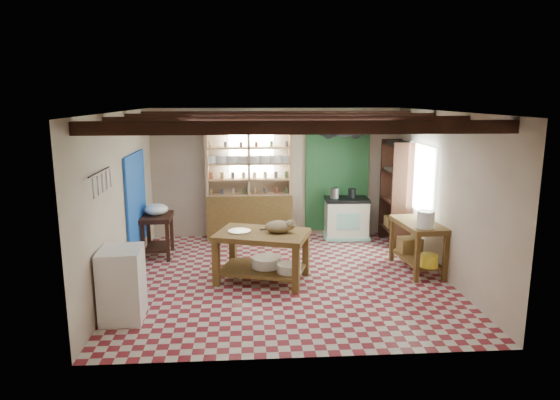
{
  "coord_description": "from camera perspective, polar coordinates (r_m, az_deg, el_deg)",
  "views": [
    {
      "loc": [
        -0.62,
        -7.5,
        2.82
      ],
      "look_at": [
        -0.07,
        0.3,
        1.2
      ],
      "focal_mm": 32.0,
      "sensor_mm": 36.0,
      "label": 1
    }
  ],
  "objects": [
    {
      "name": "ceiling",
      "position": [
        7.52,
        0.73,
        10.06
      ],
      "size": [
        5.0,
        5.0,
        0.02
      ],
      "primitive_type": "cube",
      "color": "#504F55",
      "rests_on": "wall_back"
    },
    {
      "name": "wall_right",
      "position": [
        8.26,
        18.27,
        0.54
      ],
      "size": [
        0.04,
        5.0,
        2.6
      ],
      "primitive_type": "cube",
      "color": "beige",
      "rests_on": "floor"
    },
    {
      "name": "stove",
      "position": [
        10.14,
        7.58,
        -2.08
      ],
      "size": [
        0.87,
        0.6,
        0.83
      ],
      "primitive_type": "cube",
      "rotation": [
        0.0,
        0.0,
        -0.03
      ],
      "color": "silver",
      "rests_on": "floor"
    },
    {
      "name": "shelving_unit",
      "position": [
        9.95,
        -3.55,
        1.76
      ],
      "size": [
        1.7,
        0.34,
        2.2
      ],
      "primitive_type": "cube",
      "color": "tan",
      "rests_on": "floor"
    },
    {
      "name": "enamel_bowl",
      "position": [
        9.08,
        -13.94,
        -1.05
      ],
      "size": [
        0.42,
        0.42,
        0.2
      ],
      "primitive_type": "ellipsoid",
      "rotation": [
        0.0,
        0.0,
        0.03
      ],
      "color": "white",
      "rests_on": "prep_table"
    },
    {
      "name": "floor",
      "position": [
        8.04,
        0.69,
        -8.88
      ],
      "size": [
        5.0,
        5.0,
        0.02
      ],
      "primitive_type": "cube",
      "color": "maroon",
      "rests_on": "ground"
    },
    {
      "name": "work_table",
      "position": [
        7.79,
        -2.04,
        -6.47
      ],
      "size": [
        1.58,
        1.28,
        0.78
      ],
      "primitive_type": "cube",
      "rotation": [
        0.0,
        0.0,
        -0.31
      ],
      "color": "brown",
      "rests_on": "floor"
    },
    {
      "name": "white_cabinet",
      "position": [
        6.78,
        -17.6,
        -9.13
      ],
      "size": [
        0.55,
        0.64,
        0.93
      ],
      "primitive_type": "cube",
      "rotation": [
        0.0,
        0.0,
        0.04
      ],
      "color": "white",
      "rests_on": "floor"
    },
    {
      "name": "kettle_right",
      "position": [
        10.05,
        8.22,
        0.76
      ],
      "size": [
        0.16,
        0.16,
        0.19
      ],
      "primitive_type": "cylinder",
      "rotation": [
        0.0,
        0.0,
        -0.03
      ],
      "color": "black",
      "rests_on": "stove"
    },
    {
      "name": "yellow_tub",
      "position": [
        8.16,
        16.68,
        -6.64
      ],
      "size": [
        0.3,
        0.3,
        0.2
      ],
      "primitive_type": "cylinder",
      "rotation": [
        0.0,
        0.0,
        0.08
      ],
      "color": "yellow",
      "rests_on": "right_counter"
    },
    {
      "name": "basin_small",
      "position": [
        7.63,
        1.05,
        -7.78
      ],
      "size": [
        0.47,
        0.47,
        0.13
      ],
      "primitive_type": "cylinder",
      "rotation": [
        0.0,
        0.0,
        -0.31
      ],
      "color": "white",
      "rests_on": "work_table"
    },
    {
      "name": "ceiling_beams",
      "position": [
        7.53,
        0.73,
        9.15
      ],
      "size": [
        5.0,
        3.8,
        0.15
      ],
      "primitive_type": "cube",
      "color": "#351B12",
      "rests_on": "ceiling"
    },
    {
      "name": "wall_back",
      "position": [
        10.13,
        -0.45,
        3.1
      ],
      "size": [
        5.0,
        0.04,
        2.6
      ],
      "primitive_type": "cube",
      "color": "beige",
      "rests_on": "floor"
    },
    {
      "name": "basin_large",
      "position": [
        7.85,
        -1.58,
        -7.1
      ],
      "size": [
        0.57,
        0.57,
        0.16
      ],
      "primitive_type": "cylinder",
      "rotation": [
        0.0,
        0.0,
        -0.31
      ],
      "color": "white",
      "rests_on": "work_table"
    },
    {
      "name": "kettle_left",
      "position": [
        9.99,
        6.25,
        0.79
      ],
      "size": [
        0.18,
        0.18,
        0.2
      ],
      "primitive_type": "cylinder",
      "rotation": [
        0.0,
        0.0,
        -0.03
      ],
      "color": "#A2A1A9",
      "rests_on": "stove"
    },
    {
      "name": "white_bucket",
      "position": [
        8.05,
        16.32,
        -2.14
      ],
      "size": [
        0.29,
        0.29,
        0.27
      ],
      "primitive_type": "cylinder",
      "rotation": [
        0.0,
        0.0,
        0.08
      ],
      "color": "white",
      "rests_on": "right_counter"
    },
    {
      "name": "right_counter",
      "position": [
        8.52,
        15.43,
        -5.13
      ],
      "size": [
        0.67,
        1.19,
        0.82
      ],
      "primitive_type": "cube",
      "rotation": [
        0.0,
        0.0,
        0.08
      ],
      "color": "brown",
      "rests_on": "floor"
    },
    {
      "name": "pot_rack",
      "position": [
        9.75,
        7.13,
        7.88
      ],
      "size": [
        0.86,
        0.12,
        0.36
      ],
      "primitive_type": "cube",
      "color": "black",
      "rests_on": "ceiling"
    },
    {
      "name": "blue_wall_patch",
      "position": [
        8.77,
        -16.11,
        -0.04
      ],
      "size": [
        0.04,
        1.4,
        1.6
      ],
      "primitive_type": "cube",
      "color": "blue",
      "rests_on": "wall_left"
    },
    {
      "name": "prep_table",
      "position": [
        9.19,
        -13.79,
        -3.99
      ],
      "size": [
        0.54,
        0.77,
        0.76
      ],
      "primitive_type": "cube",
      "rotation": [
        0.0,
        0.0,
        0.03
      ],
      "color": "#351B12",
      "rests_on": "floor"
    },
    {
      "name": "utensil_rail",
      "position": [
        6.63,
        -19.88,
        2.02
      ],
      "size": [
        0.06,
        0.9,
        0.28
      ],
      "primitive_type": "cube",
      "color": "black",
      "rests_on": "wall_left"
    },
    {
      "name": "cat",
      "position": [
        7.64,
        -0.16,
        -3.06
      ],
      "size": [
        0.45,
        0.37,
        0.19
      ],
      "primitive_type": "ellipsoid",
      "rotation": [
        0.0,
        0.0,
        -0.13
      ],
      "color": "#978158",
      "rests_on": "work_table"
    },
    {
      "name": "green_wall_patch",
      "position": [
        10.26,
        6.55,
        2.86
      ],
      "size": [
        1.3,
        0.04,
        2.3
      ],
      "primitive_type": "cube",
      "color": "#21542B",
      "rests_on": "wall_back"
    },
    {
      "name": "window_right",
      "position": [
        9.15,
        15.85,
        2.36
      ],
      "size": [
        0.02,
        1.3,
        1.2
      ],
      "primitive_type": "cube",
      "color": "silver",
      "rests_on": "wall_right"
    },
    {
      "name": "steel_tray",
      "position": [
        7.72,
        -4.67,
        -3.57
      ],
      "size": [
        0.44,
        0.44,
        0.02
      ],
      "primitive_type": "cylinder",
      "rotation": [
        0.0,
        0.0,
        -0.31
      ],
      "color": "#A2A1A9",
      "rests_on": "work_table"
    },
    {
      "name": "wicker_basket",
      "position": [
        8.8,
        14.61,
        -4.99
      ],
      "size": [
        0.39,
        0.32,
        0.26
      ],
      "primitive_type": "cube",
      "rotation": [
        0.0,
        0.0,
        0.08
      ],
      "color": "olive",
      "rests_on": "right_counter"
    },
    {
      "name": "wall_front",
      "position": [
        5.26,
        2.96,
        -5.08
      ],
      "size": [
        5.0,
        0.04,
        2.6
      ],
      "primitive_type": "cube",
      "color": "beige",
      "rests_on": "floor"
    },
    {
      "name": "wall_left",
      "position": [
        7.87,
        -17.74,
        0.04
      ],
      "size": [
        0.04,
        5.0,
        2.6
      ],
      "primitive_type": "cube",
      "color": "beige",
      "rests_on": "floor"
    },
    {
      "name": "window_back",
      "position": [
        10.04,
        -3.31,
        5.31
      ],
      "size": [
        0.9,
        0.02,
        0.8
      ],
      "primitive_type": "cube",
      "color": "silver",
      "rests_on": "wall_back"
    },
    {
      "name": "tall_rack",
      "position": [
        9.91,
        13.09,
        0.84
      ],
      "size": [
        0.4,
        0.86,
        2.0
      ],
      "primitive_type": "cube",
      "color": "#351B12",
      "rests_on": "floor"
    }
  ]
}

